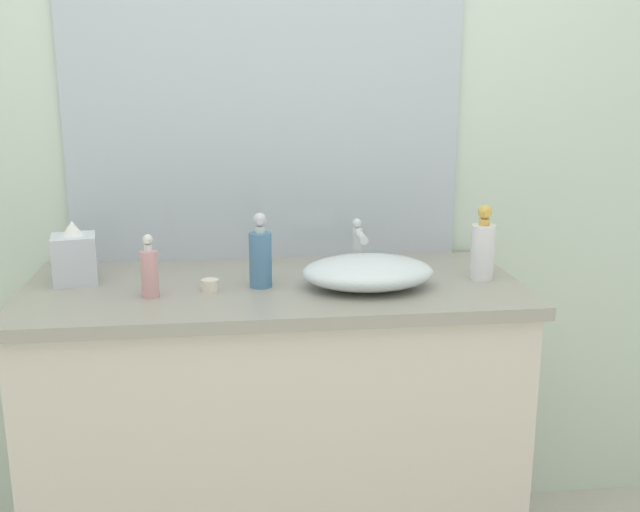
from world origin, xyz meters
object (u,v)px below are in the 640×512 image
soap_dispenser (483,248)px  lotion_bottle (149,271)px  candle_jar (210,285)px  tissue_box (74,256)px  sink_basin (368,272)px  perfume_bottle (260,256)px

soap_dispenser → lotion_bottle: size_ratio=1.27×
soap_dispenser → candle_jar: bearing=-178.1°
tissue_box → lotion_bottle: bearing=-36.7°
sink_basin → tissue_box: (-0.79, 0.14, 0.03)m
perfume_bottle → tissue_box: 0.51m
sink_basin → lotion_bottle: (-0.57, -0.02, 0.03)m
tissue_box → candle_jar: size_ratio=3.77×
soap_dispenser → tissue_box: size_ratio=1.21×
soap_dispenser → tissue_box: (-1.12, 0.10, -0.01)m
soap_dispenser → candle_jar: size_ratio=4.58×
candle_jar → lotion_bottle: bearing=-166.8°
tissue_box → sink_basin: bearing=-10.3°
sink_basin → soap_dispenser: soap_dispenser is taller
perfume_bottle → candle_jar: size_ratio=4.42×
sink_basin → soap_dispenser: (0.33, 0.04, 0.05)m
sink_basin → tissue_box: size_ratio=2.05×
sink_basin → lotion_bottle: lotion_bottle is taller
sink_basin → lotion_bottle: bearing=-178.2°
soap_dispenser → tissue_box: soap_dispenser is taller
perfume_bottle → candle_jar: (-0.14, -0.02, -0.07)m
sink_basin → soap_dispenser: 0.34m
soap_dispenser → perfume_bottle: 0.62m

